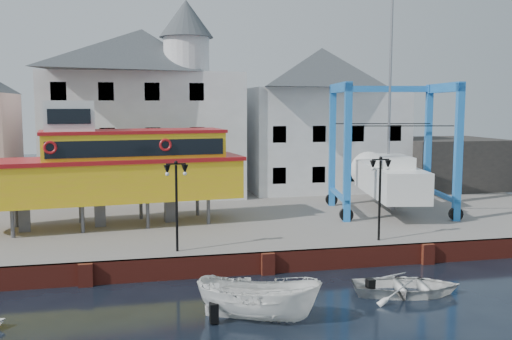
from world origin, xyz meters
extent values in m
plane|color=black|center=(0.00, 0.00, 0.00)|extent=(140.00, 140.00, 0.00)
cube|color=slate|center=(0.00, 11.00, 0.50)|extent=(44.00, 22.00, 1.00)
cube|color=maroon|center=(0.00, 0.12, 0.50)|extent=(44.00, 0.25, 1.00)
cube|color=maroon|center=(-8.00, -0.05, 0.50)|extent=(0.60, 0.36, 1.00)
cube|color=maroon|center=(0.00, -0.05, 0.50)|extent=(0.60, 0.36, 1.00)
cube|color=maroon|center=(8.00, -0.05, 0.50)|extent=(0.60, 0.36, 1.00)
cube|color=silver|center=(-5.00, 18.50, 5.50)|extent=(14.00, 8.00, 9.00)
pyramid|color=#363B3E|center=(-5.00, 18.50, 11.60)|extent=(14.00, 8.00, 3.20)
cube|color=black|center=(-10.50, 14.54, 2.60)|extent=(1.00, 0.08, 1.20)
cube|color=black|center=(-7.50, 14.54, 2.60)|extent=(1.00, 0.08, 1.20)
cube|color=black|center=(-4.50, 14.54, 2.60)|extent=(1.00, 0.08, 1.20)
cube|color=black|center=(-1.50, 14.54, 2.60)|extent=(1.00, 0.08, 1.20)
cube|color=black|center=(-10.50, 14.54, 5.60)|extent=(1.00, 0.08, 1.20)
cube|color=black|center=(-7.50, 14.54, 5.60)|extent=(1.00, 0.08, 1.20)
cube|color=black|center=(-4.50, 14.54, 5.60)|extent=(1.00, 0.08, 1.20)
cube|color=black|center=(-1.50, 14.54, 5.60)|extent=(1.00, 0.08, 1.20)
cube|color=black|center=(-10.50, 14.54, 8.60)|extent=(1.00, 0.08, 1.20)
cube|color=black|center=(-7.50, 14.54, 8.60)|extent=(1.00, 0.08, 1.20)
cube|color=black|center=(-4.50, 14.54, 8.60)|extent=(1.00, 0.08, 1.20)
cube|color=black|center=(-1.50, 14.54, 8.60)|extent=(1.00, 0.08, 1.20)
cylinder|color=silver|center=(-2.00, 16.10, 11.20)|extent=(3.20, 3.20, 2.40)
cone|color=#363B3E|center=(-2.00, 16.10, 13.70)|extent=(3.80, 3.80, 2.60)
cube|color=silver|center=(9.00, 19.00, 5.00)|extent=(12.00, 8.00, 8.00)
pyramid|color=#363B3E|center=(9.00, 19.00, 10.60)|extent=(12.00, 8.00, 3.20)
cube|color=black|center=(4.50, 15.04, 2.60)|extent=(1.00, 0.08, 1.20)
cube|color=black|center=(7.50, 15.04, 2.60)|extent=(1.00, 0.08, 1.20)
cube|color=black|center=(10.50, 15.04, 2.60)|extent=(1.00, 0.08, 1.20)
cube|color=black|center=(13.50, 15.04, 2.60)|extent=(1.00, 0.08, 1.20)
cube|color=black|center=(4.50, 15.04, 5.60)|extent=(1.00, 0.08, 1.20)
cube|color=black|center=(7.50, 15.04, 5.60)|extent=(1.00, 0.08, 1.20)
cube|color=black|center=(10.50, 15.04, 5.60)|extent=(1.00, 0.08, 1.20)
cube|color=black|center=(13.50, 15.04, 5.60)|extent=(1.00, 0.08, 1.20)
cube|color=#272624|center=(19.00, 17.00, 3.00)|extent=(8.00, 7.00, 4.00)
cylinder|color=black|center=(-4.00, 1.20, 3.00)|extent=(0.12, 0.12, 4.00)
cube|color=black|center=(-4.00, 1.20, 5.05)|extent=(0.90, 0.06, 0.06)
sphere|color=black|center=(-4.00, 1.20, 5.12)|extent=(0.16, 0.16, 0.16)
cone|color=black|center=(-4.40, 1.20, 4.78)|extent=(0.32, 0.32, 0.45)
sphere|color=white|center=(-4.40, 1.20, 4.60)|extent=(0.18, 0.18, 0.18)
cone|color=black|center=(-3.60, 1.20, 4.78)|extent=(0.32, 0.32, 0.45)
sphere|color=white|center=(-3.60, 1.20, 4.60)|extent=(0.18, 0.18, 0.18)
cylinder|color=black|center=(6.00, 1.20, 3.00)|extent=(0.12, 0.12, 4.00)
cube|color=black|center=(6.00, 1.20, 5.05)|extent=(0.90, 0.06, 0.06)
sphere|color=black|center=(6.00, 1.20, 5.12)|extent=(0.16, 0.16, 0.16)
cone|color=black|center=(5.60, 1.20, 4.78)|extent=(0.32, 0.32, 0.45)
sphere|color=white|center=(5.60, 1.20, 4.60)|extent=(0.18, 0.18, 0.18)
cone|color=black|center=(6.40, 1.20, 4.78)|extent=(0.32, 0.32, 0.45)
sphere|color=white|center=(6.40, 1.20, 4.60)|extent=(0.18, 0.18, 0.18)
cylinder|color=#59595E|center=(-11.95, 5.69, 1.73)|extent=(0.22, 0.22, 1.46)
cylinder|color=#59595E|center=(-12.26, 8.40, 1.73)|extent=(0.22, 0.22, 1.46)
cylinder|color=#59595E|center=(-8.56, 6.09, 1.73)|extent=(0.22, 0.22, 1.46)
cylinder|color=#59595E|center=(-8.87, 8.80, 1.73)|extent=(0.22, 0.22, 1.46)
cylinder|color=#59595E|center=(-5.17, 6.48, 1.73)|extent=(0.22, 0.22, 1.46)
cylinder|color=#59595E|center=(-5.49, 9.19, 1.73)|extent=(0.22, 0.22, 1.46)
cylinder|color=#59595E|center=(-1.79, 6.87, 1.73)|extent=(0.22, 0.22, 1.46)
cylinder|color=#59595E|center=(-2.10, 9.58, 1.73)|extent=(0.22, 0.22, 1.46)
cube|color=#59595E|center=(-11.62, 7.11, 1.73)|extent=(0.64, 0.55, 1.46)
cube|color=#59595E|center=(-7.75, 7.55, 1.73)|extent=(0.64, 0.55, 1.46)
cube|color=#59595E|center=(-3.88, 8.00, 1.73)|extent=(0.64, 0.55, 1.46)
cube|color=yellow|center=(-6.78, 7.67, 3.53)|extent=(13.97, 5.25, 2.14)
cube|color=#AD161A|center=(-6.78, 7.67, 4.70)|extent=(14.28, 5.43, 0.21)
cube|color=yellow|center=(-5.81, 7.78, 5.38)|extent=(10.06, 4.41, 1.56)
cube|color=black|center=(-5.62, 6.10, 5.43)|extent=(9.30, 1.14, 0.88)
cube|color=black|center=(-6.01, 9.45, 5.43)|extent=(9.30, 1.14, 0.88)
cube|color=#AD161A|center=(-5.81, 7.78, 6.25)|extent=(10.26, 4.53, 0.18)
cube|color=white|center=(-9.20, 7.39, 7.05)|extent=(2.81, 2.81, 1.77)
cube|color=black|center=(-9.05, 6.10, 7.13)|extent=(2.12, 0.30, 0.78)
torus|color=#AD161A|center=(-9.97, 5.55, 5.58)|extent=(0.69, 0.21, 0.68)
torus|color=#AD161A|center=(-4.16, 6.22, 5.58)|extent=(0.69, 0.21, 0.68)
cube|color=blue|center=(6.11, 5.87, 4.98)|extent=(0.46, 0.46, 7.95)
cylinder|color=black|center=(6.11, 5.87, 1.40)|extent=(0.83, 0.43, 0.80)
cube|color=blue|center=(7.08, 11.06, 4.98)|extent=(0.46, 0.46, 7.95)
cylinder|color=black|center=(7.08, 11.06, 1.40)|extent=(0.83, 0.43, 0.80)
cube|color=blue|center=(12.42, 4.69, 4.98)|extent=(0.46, 0.46, 7.95)
cylinder|color=black|center=(12.42, 4.69, 1.40)|extent=(0.83, 0.43, 0.80)
cube|color=blue|center=(13.39, 9.88, 4.98)|extent=(0.46, 0.46, 7.95)
cylinder|color=black|center=(13.39, 9.88, 1.40)|extent=(0.83, 0.43, 0.80)
cube|color=blue|center=(6.59, 8.47, 8.75)|extent=(1.43, 5.66, 0.56)
cube|color=blue|center=(6.59, 8.47, 2.14)|extent=(1.32, 5.63, 0.24)
cube|color=blue|center=(12.90, 7.29, 8.75)|extent=(1.43, 5.66, 0.56)
cube|color=blue|center=(12.90, 7.29, 2.14)|extent=(1.32, 5.63, 0.24)
cube|color=blue|center=(10.23, 10.47, 8.75)|extent=(6.77, 1.64, 0.40)
cube|color=white|center=(9.75, 7.88, 3.04)|extent=(4.13, 8.85, 1.82)
cone|color=white|center=(10.68, 12.84, 3.04)|extent=(2.90, 2.27, 2.61)
cube|color=#59595E|center=(9.75, 7.88, 1.74)|extent=(0.64, 2.06, 0.80)
cube|color=white|center=(9.64, 7.32, 4.29)|extent=(2.41, 3.68, 0.68)
cylinder|color=#99999E|center=(9.85, 8.43, 10.20)|extent=(0.19, 0.19, 12.50)
cube|color=black|center=(9.37, 5.87, 6.50)|extent=(6.13, 1.26, 0.05)
cube|color=black|center=(10.12, 9.89, 6.50)|extent=(6.13, 1.26, 0.05)
imported|color=white|center=(-1.65, -5.38, 0.00)|extent=(4.89, 3.56, 1.77)
imported|color=white|center=(4.92, -3.94, 0.00)|extent=(4.93, 3.99, 0.90)
camera|label=1|loc=(-5.97, -24.69, 7.72)|focal=40.00mm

